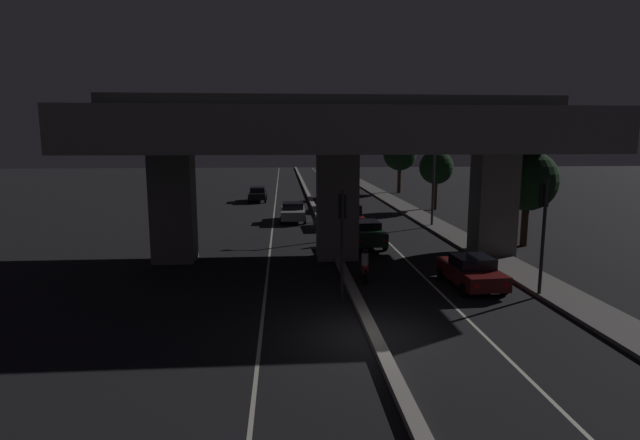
{
  "coord_description": "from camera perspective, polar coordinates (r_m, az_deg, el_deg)",
  "views": [
    {
      "loc": [
        -2.92,
        -15.29,
        6.46
      ],
      "look_at": [
        -0.48,
        17.26,
        1.15
      ],
      "focal_mm": 28.0,
      "sensor_mm": 36.0,
      "label": 1
    }
  ],
  "objects": [
    {
      "name": "traffic_light_right_of_median",
      "position": [
        22.17,
        24.16,
        0.35
      ],
      "size": [
        0.3,
        0.49,
        4.9
      ],
      "color": "black",
      "rests_on": "ground_plane"
    },
    {
      "name": "elevated_overpass",
      "position": [
        26.74,
        2.01,
        9.28
      ],
      "size": [
        24.89,
        11.73,
        8.77
      ],
      "color": "slate",
      "rests_on": "ground_plane"
    },
    {
      "name": "roadside_tree_kerbside_far",
      "position": [
        61.14,
        9.12,
        7.45
      ],
      "size": [
        4.0,
        4.0,
        6.71
      ],
      "color": "#38281C",
      "rests_on": "ground_plane"
    },
    {
      "name": "street_lamp",
      "position": [
        37.46,
        12.41,
        6.34
      ],
      "size": [
        2.37,
        0.32,
        7.93
      ],
      "color": "#2D2D30",
      "rests_on": "ground_plane"
    },
    {
      "name": "traffic_light_left_of_median",
      "position": [
        19.69,
        2.52,
        -0.64
      ],
      "size": [
        0.3,
        0.49,
        4.51
      ],
      "color": "black",
      "rests_on": "ground_plane"
    },
    {
      "name": "motorcycle_white_filtering_mid",
      "position": [
        30.98,
        2.16,
        -1.6
      ],
      "size": [
        0.32,
        1.84,
        1.51
      ],
      "rotation": [
        0.0,
        0.0,
        1.58
      ],
      "color": "black",
      "rests_on": "ground_plane"
    },
    {
      "name": "lane_line_left_inner",
      "position": [
        50.71,
        -5.15,
        1.88
      ],
      "size": [
        0.12,
        126.0,
        0.0
      ],
      "primitive_type": "cube",
      "color": "beige",
      "rests_on": "ground_plane"
    },
    {
      "name": "car_black_fourth",
      "position": [
        45.56,
        1.66,
        2.17
      ],
      "size": [
        2.11,
        3.99,
        1.62
      ],
      "rotation": [
        0.0,
        0.0,
        1.54
      ],
      "color": "black",
      "rests_on": "ground_plane"
    },
    {
      "name": "car_silver_lead_oncoming",
      "position": [
        39.59,
        -3.11,
        0.93
      ],
      "size": [
        2.07,
        4.26,
        1.48
      ],
      "rotation": [
        0.0,
        0.0,
        -1.59
      ],
      "color": "gray",
      "rests_on": "ground_plane"
    },
    {
      "name": "median_divider",
      "position": [
        50.77,
        -0.95,
        2.05
      ],
      "size": [
        0.42,
        126.0,
        0.21
      ],
      "primitive_type": "cube",
      "color": "gray",
      "rests_on": "ground_plane"
    },
    {
      "name": "car_dark_red_third",
      "position": [
        37.53,
        3.17,
        0.7
      ],
      "size": [
        2.11,
        4.68,
        1.7
      ],
      "rotation": [
        0.0,
        0.0,
        1.61
      ],
      "color": "#591414",
      "rests_on": "ground_plane"
    },
    {
      "name": "car_taxi_yellow_fifth",
      "position": [
        53.38,
        0.92,
        3.11
      ],
      "size": [
        1.94,
        4.4,
        1.44
      ],
      "rotation": [
        0.0,
        0.0,
        1.61
      ],
      "color": "gold",
      "rests_on": "ground_plane"
    },
    {
      "name": "roadside_tree_kerbside_mid",
      "position": [
        47.07,
        13.15,
        5.85
      ],
      "size": [
        3.1,
        3.1,
        5.46
      ],
      "color": "#38281C",
      "rests_on": "ground_plane"
    },
    {
      "name": "ground_plane",
      "position": [
        16.85,
        6.19,
        -13.35
      ],
      "size": [
        200.0,
        200.0,
        0.0
      ],
      "primitive_type": "plane",
      "color": "black"
    },
    {
      "name": "car_dark_red_lead",
      "position": [
        23.05,
        16.89,
        -5.63
      ],
      "size": [
        2.1,
        4.08,
        1.4
      ],
      "rotation": [
        0.0,
        0.0,
        1.62
      ],
      "color": "#591414",
      "rests_on": "ground_plane"
    },
    {
      "name": "car_dark_green_second",
      "position": [
        30.59,
        5.15,
        -1.46
      ],
      "size": [
        2.16,
        4.57,
        1.55
      ],
      "rotation": [
        0.0,
        0.0,
        1.61
      ],
      "color": "black",
      "rests_on": "ground_plane"
    },
    {
      "name": "lane_line_right_inner",
      "position": [
        51.14,
        3.21,
        1.97
      ],
      "size": [
        0.12,
        126.0,
        0.0
      ],
      "primitive_type": "cube",
      "color": "beige",
      "rests_on": "ground_plane"
    },
    {
      "name": "pedestrian_on_sidewalk",
      "position": [
        28.85,
        18.95,
        -2.27
      ],
      "size": [
        0.31,
        0.31,
        1.6
      ],
      "color": "black",
      "rests_on": "sidewalk_right"
    },
    {
      "name": "motorcycle_red_filtering_near",
      "position": [
        23.23,
        5.15,
        -5.33
      ],
      "size": [
        0.34,
        1.95,
        1.5
      ],
      "rotation": [
        0.0,
        0.0,
        1.49
      ],
      "color": "black",
      "rests_on": "ground_plane"
    },
    {
      "name": "motorcycle_blue_filtering_far",
      "position": [
        39.74,
        1.15,
        0.79
      ],
      "size": [
        0.32,
        1.89,
        1.47
      ],
      "rotation": [
        0.0,
        0.0,
        1.58
      ],
      "color": "black",
      "rests_on": "ground_plane"
    },
    {
      "name": "sidewalk_right",
      "position": [
        45.24,
        10.45,
        0.97
      ],
      "size": [
        2.05,
        126.0,
        0.15
      ],
      "primitive_type": "cube",
      "color": "#5B5956",
      "rests_on": "ground_plane"
    },
    {
      "name": "car_black_second_oncoming",
      "position": [
        52.68,
        -7.13,
        2.97
      ],
      "size": [
        1.86,
        4.18,
        1.48
      ],
      "rotation": [
        0.0,
        0.0,
        -1.57
      ],
      "color": "black",
      "rests_on": "ground_plane"
    },
    {
      "name": "roadside_tree_kerbside_near",
      "position": [
        32.45,
        22.62,
        4.13
      ],
      "size": [
        3.61,
        3.61,
        5.8
      ],
      "color": "#2D2116",
      "rests_on": "ground_plane"
    }
  ]
}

